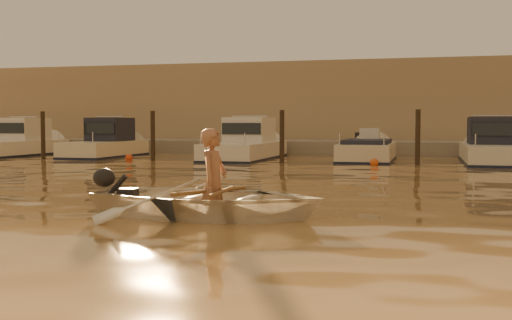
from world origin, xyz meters
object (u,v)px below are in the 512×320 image
(person, at_px, (214,182))
(moored_boat_2, at_px, (245,144))
(dinghy, at_px, (208,200))
(moored_boat_0, at_px, (17,142))
(moored_boat_3, at_px, (367,155))
(waterfront_building, at_px, (335,108))
(moored_boat_4, at_px, (495,146))
(moored_boat_1, at_px, (105,143))

(person, bearing_deg, moored_boat_2, 18.54)
(person, bearing_deg, dinghy, 90.00)
(moored_boat_0, xyz_separation_m, moored_boat_3, (16.18, 0.00, -0.40))
(dinghy, height_order, moored_boat_3, moored_boat_3)
(person, relative_size, moored_boat_0, 0.26)
(dinghy, xyz_separation_m, waterfront_building, (-1.72, 27.20, 2.12))
(moored_boat_2, bearing_deg, moored_boat_3, 0.00)
(moored_boat_3, relative_size, moored_boat_4, 0.81)
(person, xyz_separation_m, moored_boat_2, (-4.08, 16.21, 0.06))
(moored_boat_1, bearing_deg, dinghy, -56.97)
(moored_boat_2, bearing_deg, dinghy, -76.18)
(dinghy, xyz_separation_m, moored_boat_3, (1.10, 16.20, -0.05))
(moored_boat_1, distance_m, moored_boat_2, 6.55)
(moored_boat_2, bearing_deg, person, -75.85)
(moored_boat_1, bearing_deg, moored_boat_2, 0.00)
(dinghy, xyz_separation_m, moored_boat_2, (-3.98, 16.20, 0.35))
(waterfront_building, bearing_deg, moored_boat_2, -101.65)
(dinghy, relative_size, person, 2.22)
(moored_boat_3, height_order, moored_boat_4, moored_boat_4)
(moored_boat_3, xyz_separation_m, waterfront_building, (-2.82, 11.00, 2.17))
(moored_boat_0, relative_size, moored_boat_3, 1.13)
(person, xyz_separation_m, waterfront_building, (-1.82, 27.21, 1.84))
(dinghy, distance_m, moored_boat_0, 22.13)
(person, bearing_deg, moored_boat_0, 47.51)
(dinghy, xyz_separation_m, person, (0.10, -0.01, 0.29))
(person, xyz_separation_m, moored_boat_0, (-15.17, 16.21, 0.06))
(waterfront_building, bearing_deg, moored_boat_3, -75.62)
(person, bearing_deg, moored_boat_3, 0.85)
(person, distance_m, moored_boat_0, 22.20)
(waterfront_building, bearing_deg, moored_boat_4, -55.21)
(dinghy, height_order, moored_boat_1, moored_boat_1)
(moored_boat_1, relative_size, moored_boat_2, 0.81)
(moored_boat_0, relative_size, moored_boat_2, 0.89)
(moored_boat_2, relative_size, moored_boat_4, 1.02)
(moored_boat_4, bearing_deg, person, -109.78)
(moored_boat_4, bearing_deg, moored_boat_2, 180.00)
(person, xyz_separation_m, moored_boat_4, (5.83, 16.21, 0.06))
(dinghy, xyz_separation_m, moored_boat_1, (-10.53, 16.20, 0.35))
(dinghy, xyz_separation_m, moored_boat_4, (5.93, 16.20, 0.35))
(moored_boat_0, bearing_deg, moored_boat_3, 0.00)
(moored_boat_3, xyz_separation_m, moored_boat_4, (4.82, 0.00, 0.40))
(person, height_order, moored_boat_4, moored_boat_4)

